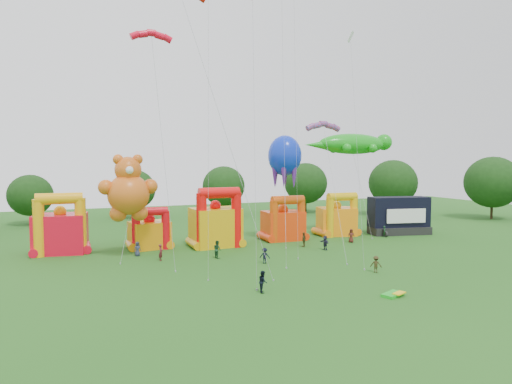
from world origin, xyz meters
name	(u,v)px	position (x,y,z in m)	size (l,w,h in m)	color
ground	(357,308)	(0.00, 0.00, 0.00)	(160.00, 160.00, 0.00)	#205718
tree_ring	(339,222)	(-1.22, 0.63, 6.26)	(126.96, 129.10, 12.07)	#352314
bouncy_castle_0	(61,230)	(-20.56, 29.33, 2.68)	(6.22, 5.31, 7.10)	red
bouncy_castle_1	(150,232)	(-10.54, 28.37, 1.99)	(5.05, 4.33, 5.18)	orange
bouncy_castle_2	(216,224)	(-2.63, 26.66, 2.82)	(6.02, 4.98, 7.47)	#DC9E0B
bouncy_castle_3	(284,223)	(7.24, 27.77, 2.32)	(5.29, 4.32, 6.10)	#EF360B
bouncy_castle_4	(337,219)	(16.04, 28.39, 2.36)	(5.88, 5.15, 6.22)	orange
stage_trailer	(399,216)	(24.95, 25.97, 2.64)	(9.12, 4.86, 5.48)	black
teddy_bear_kite	(128,197)	(-13.52, 23.75, 6.73)	(6.39, 5.41, 11.51)	#D85E18
gecko_kite	(354,152)	(18.93, 28.69, 12.02)	(14.59, 7.84, 14.77)	#169D17
octopus_kite	(285,182)	(6.52, 25.97, 7.94)	(4.45, 7.23, 14.14)	#0D2AC8
parafoil_kites	(246,148)	(-3.52, 13.55, 11.97)	(24.71, 12.54, 27.55)	red
diamond_kites	(278,95)	(0.41, 14.89, 17.33)	(17.93, 15.98, 43.51)	red
folded_kite_bundle	(393,294)	(4.35, 1.35, 0.14)	(2.23, 1.71, 0.31)	green
spectator_0	(137,249)	(-12.53, 24.39, 0.82)	(0.80, 0.52, 1.63)	#2B3148
spectator_1	(161,252)	(-10.53, 21.03, 0.89)	(0.65, 0.43, 1.78)	maroon
spectator_2	(217,249)	(-4.52, 20.02, 0.98)	(0.95, 0.74, 1.95)	#1B4323
spectator_3	(265,256)	(-0.70, 15.64, 0.83)	(1.07, 0.61, 1.65)	black
spectator_4	(304,240)	(7.39, 22.26, 0.92)	(1.08, 0.45, 1.84)	#453E1B
spectator_5	(325,243)	(8.84, 19.57, 0.87)	(1.62, 0.52, 1.75)	#24243C
spectator_6	(351,236)	(14.53, 22.58, 0.90)	(0.88, 0.57, 1.81)	#4D1D16
spectator_7	(385,231)	(21.36, 24.55, 0.79)	(0.57, 0.38, 1.57)	#15361C
spectator_8	(263,282)	(-4.88, 6.14, 0.89)	(0.87, 0.67, 1.78)	black
spectator_9	(376,264)	(7.69, 8.12, 0.81)	(1.05, 0.60, 1.63)	#362D15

